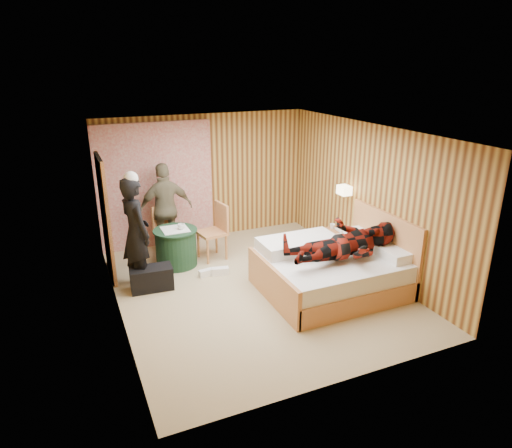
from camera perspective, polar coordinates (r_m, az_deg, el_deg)
name	(u,v)px	position (r m, az deg, el deg)	size (l,w,h in m)	color
floor	(255,287)	(7.44, -0.17, -7.92)	(4.20, 5.00, 0.01)	tan
ceiling	(254,131)	(6.65, -0.19, 11.50)	(4.20, 5.00, 0.01)	silver
wall_back	(205,178)	(9.20, -6.40, 5.80)	(4.20, 0.02, 2.50)	gold
wall_left	(112,234)	(6.46, -17.55, -1.19)	(0.02, 5.00, 2.50)	gold
wall_right	(368,198)	(7.98, 13.83, 3.13)	(0.02, 5.00, 2.50)	gold
curtain	(156,186)	(8.92, -12.40, 4.66)	(2.20, 0.08, 2.40)	beige
doorway	(105,218)	(7.85, -18.33, 0.70)	(0.06, 0.90, 2.05)	black
wall_lamp	(344,190)	(8.21, 10.99, 4.18)	(0.26, 0.24, 0.16)	gold
bed	(333,270)	(7.34, 9.62, -5.67)	(2.16, 1.70, 1.17)	#EBA260
nightstand	(335,243)	(8.61, 9.88, -2.34)	(0.38, 0.52, 0.50)	#EBA260
round_table	(176,247)	(8.20, -9.95, -2.85)	(0.77, 0.77, 0.68)	#1E4128
chair_far	(166,226)	(8.68, -11.22, -0.24)	(0.55, 0.55, 0.93)	#EBA260
chair_near	(216,227)	(8.33, -5.01, -0.35)	(0.54, 0.54, 1.03)	#EBA260
duffel_bag	(152,278)	(7.50, -12.92, -6.63)	(0.66, 0.35, 0.37)	black
sneaker_left	(206,273)	(7.83, -6.22, -6.08)	(0.26, 0.11, 0.12)	white
sneaker_right	(220,271)	(7.85, -4.50, -5.90)	(0.29, 0.12, 0.13)	white
woman_standing	(136,233)	(7.40, -14.77, -1.07)	(0.66, 0.43, 1.81)	black
man_at_table	(166,209)	(8.62, -11.20, 1.87)	(1.01, 0.42, 1.72)	#71684B
man_on_bed	(346,234)	(6.92, 11.18, -1.29)	(1.77, 0.67, 0.86)	maroon
book_lower	(338,231)	(8.48, 10.17, -0.89)	(0.17, 0.22, 0.02)	white
book_upper	(338,230)	(8.47, 10.17, -0.76)	(0.16, 0.22, 0.02)	white
cup_nightstand	(332,226)	(8.61, 9.53, -0.27)	(0.10, 0.10, 0.09)	white
cup_table	(181,227)	(8.04, -9.33, -0.32)	(0.12, 0.12, 0.10)	white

